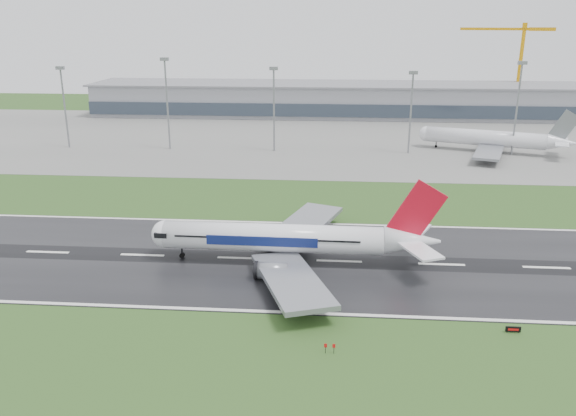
{
  "coord_description": "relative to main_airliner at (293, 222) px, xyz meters",
  "views": [
    {
      "loc": [
        -1.88,
        -106.08,
        45.74
      ],
      "look_at": [
        -11.16,
        12.0,
        7.0
      ],
      "focal_mm": 36.02,
      "sensor_mm": 36.0,
      "label": 1
    }
  ],
  "objects": [
    {
      "name": "ground",
      "position": [
        9.12,
        1.0,
        -8.45
      ],
      "size": [
        520.0,
        520.0,
        0.0
      ],
      "primitive_type": "plane",
      "color": "#254619",
      "rests_on": "ground"
    },
    {
      "name": "floodmast_2",
      "position": [
        -14.01,
        101.0,
        5.98
      ],
      "size": [
        0.64,
        0.64,
        28.85
      ],
      "primitive_type": "cylinder",
      "color": "gray",
      "rests_on": "ground"
    },
    {
      "name": "floodmast_3",
      "position": [
        34.39,
        101.0,
        5.42
      ],
      "size": [
        0.64,
        0.64,
        27.74
      ],
      "primitive_type": "cylinder",
      "color": "gray",
      "rests_on": "ground"
    },
    {
      "name": "floodmast_0",
      "position": [
        -91.39,
        101.0,
        5.83
      ],
      "size": [
        0.64,
        0.64,
        28.56
      ],
      "primitive_type": "cylinder",
      "color": "gray",
      "rests_on": "ground"
    },
    {
      "name": "floodmast_4",
      "position": [
        70.57,
        101.0,
        7.16
      ],
      "size": [
        0.64,
        0.64,
        31.22
      ],
      "primitive_type": "cylinder",
      "color": "gray",
      "rests_on": "ground"
    },
    {
      "name": "runway_sign",
      "position": [
        35.54,
        -24.38,
        -7.93
      ],
      "size": [
        2.31,
        0.62,
        1.04
      ],
      "primitive_type": null,
      "rotation": [
        0.0,
        0.0,
        -0.16
      ],
      "color": "black",
      "rests_on": "ground"
    },
    {
      "name": "runway",
      "position": [
        9.12,
        1.0,
        -8.4
      ],
      "size": [
        400.0,
        45.0,
        0.1
      ],
      "primitive_type": "cube",
      "color": "black",
      "rests_on": "ground"
    },
    {
      "name": "tower_crane",
      "position": [
        100.27,
        201.0,
        13.67
      ],
      "size": [
        44.0,
        13.6,
        44.24
      ],
      "primitive_type": null,
      "rotation": [
        0.0,
        0.0,
        -0.25
      ],
      "color": "orange",
      "rests_on": "ground"
    },
    {
      "name": "apron",
      "position": [
        9.12,
        126.0,
        -8.41
      ],
      "size": [
        400.0,
        130.0,
        0.08
      ],
      "primitive_type": "cube",
      "color": "slate",
      "rests_on": "ground"
    },
    {
      "name": "terminal",
      "position": [
        9.12,
        186.0,
        -0.95
      ],
      "size": [
        240.0,
        36.0,
        15.0
      ],
      "primitive_type": "cube",
      "color": "gray",
      "rests_on": "ground"
    },
    {
      "name": "main_airliner",
      "position": [
        0.0,
        0.0,
        0.0
      ],
      "size": [
        57.39,
        54.74,
        16.7
      ],
      "primitive_type": null,
      "rotation": [
        0.0,
        0.0,
        -0.02
      ],
      "color": "white",
      "rests_on": "runway"
    },
    {
      "name": "parked_airliner",
      "position": [
        64.19,
        105.14,
        -0.37
      ],
      "size": [
        67.95,
        65.58,
        16.0
      ],
      "primitive_type": null,
      "rotation": [
        0.0,
        0.0,
        -0.32
      ],
      "color": "silver",
      "rests_on": "apron"
    },
    {
      "name": "floodmast_1",
      "position": [
        -52.82,
        101.0,
        7.46
      ],
      "size": [
        0.64,
        0.64,
        31.82
      ],
      "primitive_type": "cylinder",
      "color": "gray",
      "rests_on": "ground"
    }
  ]
}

